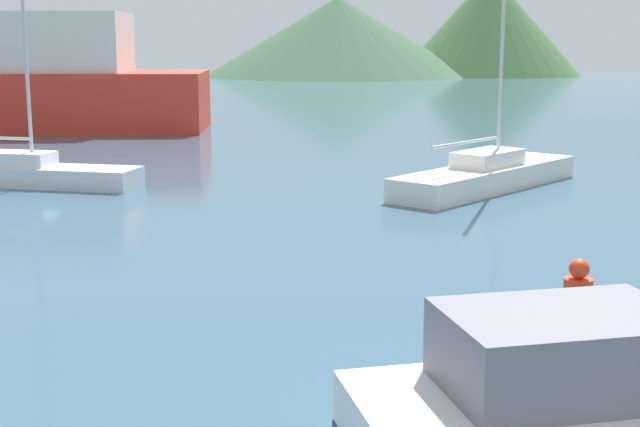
# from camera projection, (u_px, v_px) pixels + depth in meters

# --- Properties ---
(sailboat_inner) EXTENTS (8.04, 6.63, 11.72)m
(sailboat_inner) POSITION_uv_depth(u_px,v_px,m) (487.00, 173.00, 28.90)
(sailboat_inner) COLOR white
(sailboat_inner) RESTS_ON ground_plane
(sailboat_middle) EXTENTS (8.43, 5.15, 10.89)m
(sailboat_middle) POSITION_uv_depth(u_px,v_px,m) (16.00, 171.00, 29.74)
(sailboat_middle) COLOR silver
(sailboat_middle) RESTS_ON ground_plane
(buoy_marker) EXTENTS (0.56, 0.56, 0.65)m
(buoy_marker) POSITION_uv_depth(u_px,v_px,m) (579.00, 278.00, 17.15)
(buoy_marker) COLOR red
(buoy_marker) RESTS_ON ground_plane
(hill_central) EXTENTS (34.32, 34.32, 8.62)m
(hill_central) POSITION_uv_depth(u_px,v_px,m) (0.00, 44.00, 109.25)
(hill_central) COLOR #4C6647
(hill_central) RESTS_ON ground_plane
(hill_east) EXTENTS (35.93, 35.93, 10.43)m
(hill_east) POSITION_uv_depth(u_px,v_px,m) (338.00, 36.00, 119.19)
(hill_east) COLOR #38563D
(hill_east) RESTS_ON ground_plane
(hill_far_east) EXTENTS (24.84, 24.84, 13.81)m
(hill_far_east) POSITION_uv_depth(u_px,v_px,m) (489.00, 24.00, 121.26)
(hill_far_east) COLOR #3D6038
(hill_far_east) RESTS_ON ground_plane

